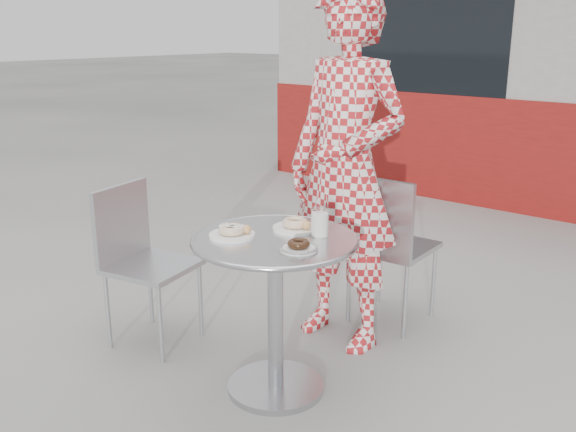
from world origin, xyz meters
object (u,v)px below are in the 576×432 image
Objects in this scene: milk_cup at (320,223)px; plate_checker at (299,247)px; bistro_table at (275,277)px; seated_person at (346,170)px; plate_near at (233,232)px; chair_left at (153,296)px; plate_far at (296,225)px; chair_far at (391,276)px.

plate_checker is at bearing -77.59° from milk_cup.
plate_checker is (0.17, -0.05, 0.19)m from bistro_table.
plate_near is (-0.08, -0.72, -0.16)m from seated_person.
chair_left is at bearing 175.00° from plate_near.
bistro_table is at bearing 162.46° from plate_checker.
plate_far is at bearing -78.85° from seated_person.
bistro_table is 3.67× the size of plate_far.
chair_far is at bearing 98.83° from plate_checker.
plate_far is (0.07, -0.48, -0.16)m from seated_person.
plate_far is 0.27m from plate_checker.
bistro_table is 0.40× the size of seated_person.
chair_far is 0.98m from milk_cup.
seated_person is at bearing 112.81° from milk_cup.
plate_far reaches higher than plate_checker.
chair_left is 6.71× the size of milk_cup.
chair_far is 1.03× the size of chair_left.
milk_cup is (0.13, 0.14, 0.24)m from bistro_table.
plate_far is 0.29m from plate_near.
plate_checker is 0.21m from milk_cup.
plate_near is at bearing -171.44° from plate_checker.
bistro_table is at bearing 86.37° from chair_far.
chair_far is at bearing 97.95° from milk_cup.
chair_left is (-0.82, -1.01, -0.01)m from chair_far.
plate_checker is (0.16, -1.02, 0.48)m from chair_far.
bistro_table is at bearing -98.88° from chair_left.
plate_checker is at bearing -67.05° from seated_person.
plate_far and plate_near have the same top height.
plate_far is at bearing 85.96° from chair_far.
plate_checker is (0.32, 0.05, -0.01)m from plate_near.
milk_cup is (0.13, -0.00, 0.04)m from plate_far.
plate_checker reaches higher than bistro_table.
bistro_table is 0.26m from plate_checker.
seated_person reaches higher than chair_left.
plate_near is at bearing -138.64° from milk_cup.
plate_near reaches higher than bistro_table.
plate_near is at bearing -145.37° from bistro_table.
plate_far is (0.80, 0.19, 0.50)m from chair_left.
plate_near is (0.65, -0.06, 0.50)m from chair_left.
milk_cup is at bearing 47.71° from bistro_table.
chair_left is at bearing 48.24° from chair_far.
chair_left reaches higher than plate_far.
plate_near is (-0.15, -0.25, 0.00)m from plate_far.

